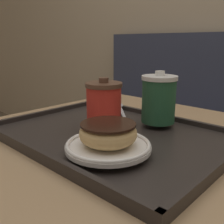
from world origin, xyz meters
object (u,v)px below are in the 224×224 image
object	(u,v)px
coffee_cup_front	(104,104)
spoon	(120,107)
donut_chocolate_glazed	(108,133)
coffee_cup_rear	(159,99)

from	to	relation	value
coffee_cup_front	spoon	size ratio (longest dim) A/B	1.00
donut_chocolate_glazed	spoon	distance (m)	0.32
coffee_cup_front	donut_chocolate_glazed	size ratio (longest dim) A/B	1.07
coffee_cup_rear	donut_chocolate_glazed	xyz separation A→B (m)	(0.03, -0.22, -0.03)
coffee_cup_front	spoon	world-z (taller)	coffee_cup_front
donut_chocolate_glazed	coffee_cup_rear	bearing A→B (deg)	97.84
coffee_cup_front	coffee_cup_rear	world-z (taller)	coffee_cup_rear
spoon	coffee_cup_rear	bearing A→B (deg)	-149.68
coffee_cup_rear	donut_chocolate_glazed	distance (m)	0.22
coffee_cup_front	donut_chocolate_glazed	xyz separation A→B (m)	(0.11, -0.10, -0.02)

